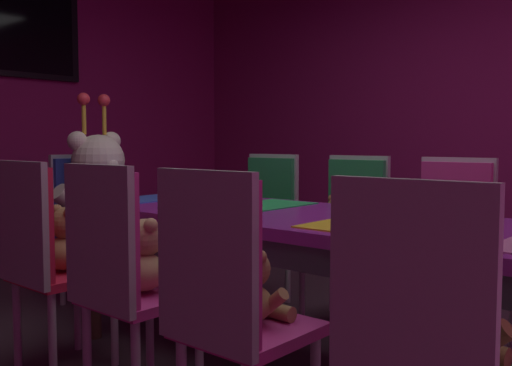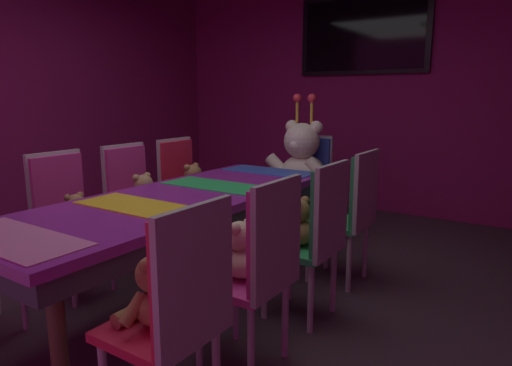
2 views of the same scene
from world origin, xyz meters
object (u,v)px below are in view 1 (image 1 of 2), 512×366
chair_left_3 (39,246)px  teddy_left_1 (252,291)px  chair_right_2 (352,220)px  chair_left_2 (116,264)px  throne_chair (86,213)px  teddy_right_2 (338,224)px  chair_left_0 (421,337)px  teddy_left_3 (68,243)px  banquet_table (307,232)px  teddy_left_0 (446,323)px  chair_left_1 (223,291)px  teddy_left_2 (147,260)px  king_teddy_bear (100,191)px  chair_right_3 (266,212)px  chair_right_1 (451,231)px  teddy_right_1 (440,235)px

chair_left_3 → teddy_left_1: bearing=-83.9°
chair_left_3 → chair_right_2: same height
teddy_left_1 → chair_right_2: 1.64m
chair_left_2 → throne_chair: 1.71m
chair_left_2 → teddy_right_2: (1.52, -0.03, -0.01)m
teddy_left_1 → throne_chair: (0.70, 2.09, 0.03)m
chair_left_0 → teddy_left_3: (0.15, 1.84, -0.00)m
chair_left_0 → banquet_table: bearing=48.6°
teddy_left_0 → teddy_left_3: (0.00, 1.84, -0.00)m
chair_left_1 → throne_chair: same height
banquet_table → teddy_left_0: bearing=-125.9°
teddy_right_2 → teddy_left_0: bearing=41.4°
teddy_left_1 → chair_left_3: 1.18m
teddy_left_2 → throne_chair: bearing=65.8°
chair_left_1 → banquet_table: bearing=18.4°
chair_left_2 → chair_right_2: 1.67m
king_teddy_bear → chair_right_3: bearing=48.8°
teddy_left_2 → chair_right_3: size_ratio=0.33×
chair_right_2 → banquet_table: bearing=18.2°
teddy_left_0 → chair_right_2: (1.53, 1.22, 0.00)m
chair_right_1 → teddy_right_2: 0.63m
teddy_left_1 → teddy_left_3: (0.02, 1.18, 0.02)m
chair_right_2 → teddy_left_3: bearing=-22.0°
king_teddy_bear → banquet_table: bearing=-0.0°
chair_left_0 → king_teddy_bear: size_ratio=1.07×
teddy_left_0 → chair_left_3: chair_left_3 is taller
teddy_right_1 → chair_left_3: bearing=-39.0°
chair_left_2 → chair_right_1: (1.67, -0.65, 0.00)m
teddy_left_3 → teddy_right_1: teddy_left_3 is taller
chair_left_1 → chair_left_0: bearing=-88.9°
teddy_left_0 → teddy_left_3: bearing=89.9°
teddy_left_1 → teddy_left_0: bearing=-88.5°
banquet_table → teddy_left_1: banquet_table is taller
teddy_left_0 → teddy_right_2: (1.38, 1.22, -0.01)m
teddy_left_0 → king_teddy_bear: 2.67m
teddy_right_2 → banquet_table: bearing=21.6°
chair_left_3 → chair_left_0: bearing=-90.1°
teddy_left_0 → chair_left_3: (-0.14, 1.84, 0.00)m
teddy_left_0 → teddy_right_1: teddy_left_0 is taller
teddy_left_1 → teddy_right_2: (1.40, 0.56, 0.02)m
chair_right_2 → chair_right_1: bearing=89.8°
chair_left_3 → banquet_table: bearing=-47.4°
chair_left_2 → chair_left_3: bearing=90.2°
teddy_left_1 → chair_left_2: size_ratio=0.28×
chair_right_3 → chair_left_3: bearing=1.1°
chair_left_3 → chair_right_2: bearing=-20.3°
banquet_table → throne_chair: size_ratio=2.58×
chair_left_2 → king_teddy_bear: size_ratio=1.07×
chair_right_2 → throne_chair: 1.75m
teddy_left_2 → teddy_right_1: size_ratio=1.02×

